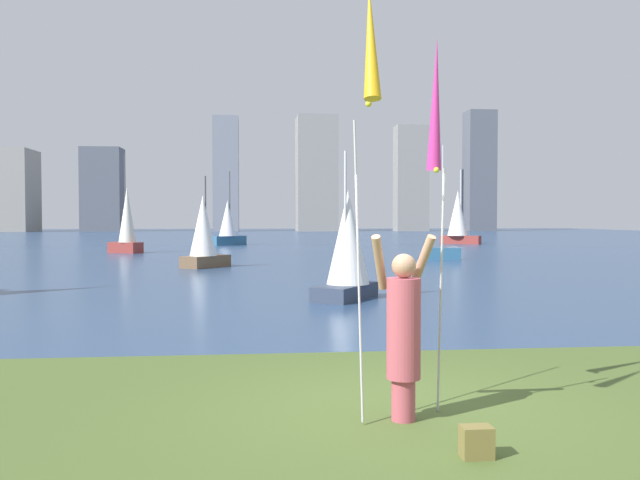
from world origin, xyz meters
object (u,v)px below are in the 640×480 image
(person, at_px, (403,329))
(kite_flag_left, at_px, (370,55))
(kite_flag_right, at_px, (436,112))
(sailboat_3, at_px, (347,248))
(sailboat_6, at_px, (204,234))
(sailboat_8, at_px, (442,252))
(bag, at_px, (477,442))
(sailboat_1, at_px, (458,217))
(sailboat_0, at_px, (127,223))
(sailboat_2, at_px, (228,222))

(person, relative_size, kite_flag_left, 0.45)
(kite_flag_right, bearing_deg, sailboat_3, 87.27)
(sailboat_6, xyz_separation_m, sailboat_8, (11.21, 3.94, -0.98))
(bag, relative_size, sailboat_6, 0.07)
(person, height_order, sailboat_3, sailboat_3)
(kite_flag_left, relative_size, sailboat_1, 0.73)
(bag, distance_m, sailboat_0, 35.77)
(sailboat_0, bearing_deg, sailboat_6, -66.40)
(sailboat_1, distance_m, sailboat_6, 29.53)
(bag, xyz_separation_m, sailboat_3, (0.52, 11.35, 1.14))
(sailboat_2, relative_size, sailboat_3, 1.48)
(bag, height_order, sailboat_1, sailboat_1)
(sailboat_1, xyz_separation_m, sailboat_3, (-13.71, -34.65, -0.81))
(sailboat_0, height_order, sailboat_8, sailboat_0)
(sailboat_8, bearing_deg, kite_flag_left, -107.53)
(person, relative_size, kite_flag_right, 0.48)
(sailboat_6, relative_size, sailboat_8, 0.68)
(bag, bearing_deg, kite_flag_left, 141.77)
(sailboat_8, bearing_deg, sailboat_2, 120.61)
(sailboat_1, height_order, sailboat_3, sailboat_1)
(kite_flag_right, bearing_deg, sailboat_0, 105.37)
(sailboat_1, xyz_separation_m, sailboat_8, (-6.85, -19.41, -1.72))
(sailboat_3, xyz_separation_m, sailboat_6, (-4.35, 11.30, 0.08))
(sailboat_0, xyz_separation_m, sailboat_1, (23.26, 11.43, 0.36))
(person, xyz_separation_m, bag, (0.38, -1.12, -0.79))
(kite_flag_left, relative_size, sailboat_8, 0.76)
(sailboat_0, relative_size, sailboat_8, 1.04)
(kite_flag_left, relative_size, bag, 15.55)
(bag, xyz_separation_m, sailboat_2, (-3.57, 45.09, 1.56))
(sailboat_0, xyz_separation_m, sailboat_8, (16.42, -7.99, -1.36))
(sailboat_2, height_order, sailboat_6, sailboat_2)
(sailboat_1, bearing_deg, kite_flag_left, -108.34)
(sailboat_2, distance_m, sailboat_8, 21.54)
(sailboat_0, height_order, sailboat_6, sailboat_0)
(kite_flag_right, xyz_separation_m, sailboat_2, (-3.62, 43.57, -1.47))
(person, xyz_separation_m, kite_flag_left, (-0.43, -0.48, 2.61))
(sailboat_8, bearing_deg, person, -106.95)
(bag, height_order, sailboat_2, sailboat_2)
(sailboat_0, bearing_deg, bag, -75.35)
(kite_flag_right, bearing_deg, sailboat_6, 100.40)
(kite_flag_right, xyz_separation_m, sailboat_1, (14.18, 44.48, -1.08))
(kite_flag_right, distance_m, sailboat_0, 34.31)
(sailboat_0, bearing_deg, sailboat_8, -25.94)
(sailboat_1, height_order, sailboat_2, sailboat_1)
(person, height_order, sailboat_0, sailboat_0)
(sailboat_8, bearing_deg, sailboat_6, -160.64)
(sailboat_3, distance_m, sailboat_6, 12.11)
(kite_flag_left, height_order, sailboat_2, sailboat_2)
(sailboat_1, relative_size, sailboat_3, 1.56)
(sailboat_2, xyz_separation_m, sailboat_3, (4.09, -33.74, -0.42))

